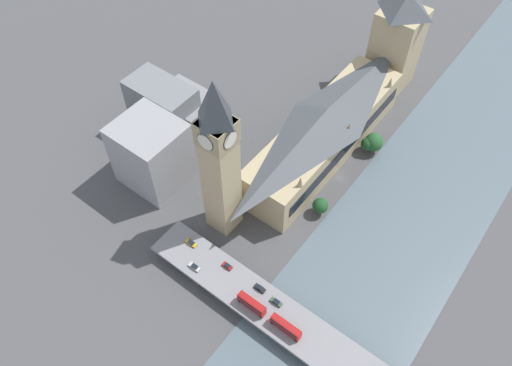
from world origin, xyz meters
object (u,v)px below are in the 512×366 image
Objects in this scene: parliament_hall at (325,131)px; car_northbound_lead at (194,267)px; car_northbound_tail at (276,302)px; road_bridge at (319,345)px; clock_tower at (219,158)px; car_southbound_lead at (260,288)px; double_decker_bus_lead at (286,327)px; double_decker_bus_mid at (252,304)px; car_northbound_mid at (227,266)px; car_southbound_extra at (191,243)px; victoria_tower at (397,41)px.

parliament_hall reaches higher than car_northbound_lead.
road_bridge is at bearing 171.18° from car_northbound_tail.
clock_tower is 48.01m from car_southbound_lead.
double_decker_bus_mid is (13.90, 0.51, 0.15)m from double_decker_bus_lead.
parliament_hall is 23.65× the size of car_northbound_mid.
car_southbound_extra is at bearing -6.81° from double_decker_bus_lead.
parliament_hall reaches higher than road_bridge.
double_decker_bus_mid is at bearing 157.31° from car_northbound_mid.
parliament_hall is at bearing -100.77° from clock_tower.
road_bridge is 27.82m from car_southbound_lead.
car_southbound_lead reaches higher than car_northbound_tail.
victoria_tower is 12.12× the size of car_southbound_lead.
car_southbound_extra is at bearing 1.66° from car_southbound_lead.
car_northbound_mid is (-5.41, 72.84, -7.13)m from parliament_hall.
clock_tower is 0.52× the size of road_bridge.
car_southbound_lead is (1.86, -7.11, -2.00)m from double_decker_bus_mid.
car_northbound_lead is (39.74, 1.11, -1.86)m from double_decker_bus_lead.
clock_tower reaches higher than car_northbound_lead.
parliament_hall is at bearing -98.96° from car_southbound_extra.
victoria_tower reaches higher than car_southbound_extra.
double_decker_bus_mid is at bearing 143.34° from clock_tower.
parliament_hall is 20.93× the size of car_northbound_tail.
car_northbound_tail is at bearing 174.76° from car_southbound_lead.
parliament_hall reaches higher than double_decker_bus_mid.
victoria_tower is 137.61m from car_northbound_tail.
double_decker_bus_mid reaches higher than car_northbound_lead.
car_northbound_lead reaches higher than road_bridge.
car_northbound_mid is (16.59, -6.94, -2.03)m from double_decker_bus_mid.
victoria_tower is at bearing -78.23° from car_northbound_tail.
clock_tower reaches higher than victoria_tower.
double_decker_bus_mid reaches higher than car_northbound_mid.
car_southbound_lead is at bearing -22.72° from double_decker_bus_lead.
double_decker_bus_mid reaches higher than double_decker_bus_lead.
road_bridge is 31.76× the size of car_northbound_tail.
victoria_tower reaches higher than road_bridge.
clock_tower reaches higher than car_northbound_mid.
double_decker_bus_mid reaches higher than car_southbound_lead.
car_northbound_lead is at bearing 12.50° from car_northbound_tail.
road_bridge is at bearing 175.11° from car_northbound_mid.
victoria_tower reaches higher than car_southbound_lead.
road_bridge is 59.36m from car_southbound_extra.
car_southbound_extra is (47.51, -5.67, -1.86)m from double_decker_bus_lead.
victoria_tower is at bearing -87.65° from car_northbound_mid.
clock_tower is 70.78m from road_bridge.
car_northbound_mid is at bearing -140.82° from car_northbound_lead.
double_decker_bus_mid is 8.85m from car_northbound_tail.
road_bridge is 35.89× the size of car_northbound_mid.
road_bridge is 29.66× the size of car_northbound_lead.
car_southbound_lead is (-20.15, 72.68, -7.10)m from parliament_hall.
victoria_tower is at bearing -81.35° from car_southbound_lead.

